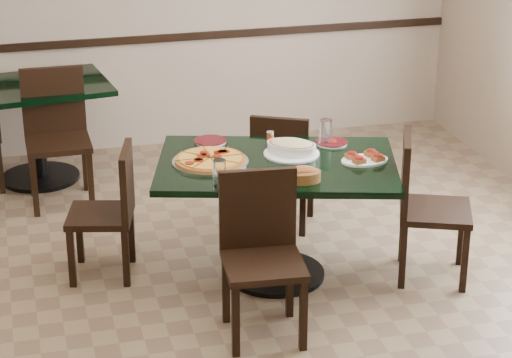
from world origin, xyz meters
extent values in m
plane|color=#776345|center=(0.00, 0.00, 0.00)|extent=(5.50, 5.50, 0.00)
plane|color=#9F8871|center=(0.00, -2.75, 1.40)|extent=(5.00, 0.00, 5.00)
cube|color=black|center=(0.00, 2.73, 0.90)|extent=(5.00, 0.03, 0.06)
cube|color=black|center=(0.34, 0.24, 0.73)|extent=(1.59, 1.24, 0.04)
cylinder|color=black|center=(0.34, 0.24, 0.35)|extent=(0.12, 0.12, 0.71)
cylinder|color=black|center=(0.34, 0.24, 0.01)|extent=(0.60, 0.60, 0.03)
cube|color=black|center=(-0.97, 2.21, 0.73)|extent=(1.18, 0.93, 0.04)
cylinder|color=black|center=(-0.97, 2.21, 0.35)|extent=(0.12, 0.12, 0.71)
cylinder|color=black|center=(-0.97, 2.21, 0.01)|extent=(0.59, 0.59, 0.03)
cube|color=black|center=(0.60, 0.96, 0.39)|extent=(0.52, 0.52, 0.04)
cube|color=black|center=(0.52, 0.81, 0.62)|extent=(0.36, 0.21, 0.41)
cube|color=black|center=(0.81, 1.04, 0.19)|extent=(0.05, 0.05, 0.37)
cube|color=black|center=(0.67, 0.75, 0.19)|extent=(0.05, 0.05, 0.37)
cube|color=black|center=(0.52, 1.18, 0.19)|extent=(0.05, 0.05, 0.37)
cube|color=black|center=(0.38, 0.89, 0.19)|extent=(0.05, 0.05, 0.37)
cube|color=black|center=(0.09, -0.42, 0.43)|extent=(0.46, 0.46, 0.04)
cube|color=black|center=(0.11, -0.23, 0.68)|extent=(0.43, 0.08, 0.45)
cube|color=black|center=(-0.11, -0.58, 0.21)|extent=(0.04, 0.04, 0.41)
cube|color=black|center=(-0.08, -0.22, 0.21)|extent=(0.04, 0.04, 0.41)
cube|color=black|center=(0.26, -0.61, 0.21)|extent=(0.04, 0.04, 0.41)
cube|color=black|center=(0.29, -0.25, 0.21)|extent=(0.04, 0.04, 0.41)
cube|color=black|center=(1.27, 0.00, 0.43)|extent=(0.55, 0.55, 0.04)
cube|color=black|center=(1.09, 0.07, 0.68)|extent=(0.20, 0.41, 0.45)
cube|color=black|center=(1.37, -0.23, 0.21)|extent=(0.05, 0.05, 0.41)
cube|color=black|center=(1.03, -0.10, 0.21)|extent=(0.05, 0.05, 0.41)
cube|color=black|center=(1.50, 0.10, 0.21)|extent=(0.05, 0.05, 0.41)
cube|color=black|center=(1.17, 0.24, 0.21)|extent=(0.05, 0.05, 0.41)
cube|color=black|center=(-0.68, 0.53, 0.39)|extent=(0.46, 0.46, 0.04)
cube|color=black|center=(-0.51, 0.49, 0.62)|extent=(0.13, 0.38, 0.41)
cube|color=black|center=(-0.80, 0.73, 0.19)|extent=(0.05, 0.05, 0.37)
cube|color=black|center=(-0.49, 0.65, 0.19)|extent=(0.05, 0.05, 0.37)
cube|color=black|center=(-0.88, 0.41, 0.19)|extent=(0.05, 0.05, 0.37)
cube|color=black|center=(-0.56, 0.34, 0.19)|extent=(0.05, 0.05, 0.37)
cube|color=black|center=(-0.84, 1.71, 0.46)|extent=(0.45, 0.45, 0.04)
cube|color=black|center=(-0.85, 1.91, 0.71)|extent=(0.45, 0.04, 0.48)
cube|color=black|center=(-1.03, 1.51, 0.22)|extent=(0.04, 0.04, 0.44)
cube|color=black|center=(-1.04, 1.90, 0.22)|extent=(0.04, 0.04, 0.44)
cube|color=black|center=(-0.65, 1.52, 0.22)|extent=(0.04, 0.04, 0.44)
cube|color=black|center=(-0.65, 1.90, 0.22)|extent=(0.04, 0.04, 0.44)
cube|color=black|center=(-1.26, 2.00, 0.20)|extent=(0.04, 0.04, 0.40)
cylinder|color=silver|center=(-0.04, 0.33, 0.76)|extent=(0.45, 0.45, 0.01)
cylinder|color=brown|center=(-0.04, 0.33, 0.77)|extent=(0.42, 0.42, 0.02)
cylinder|color=orange|center=(-0.04, 0.33, 0.78)|extent=(0.37, 0.37, 0.01)
cylinder|color=white|center=(0.46, 0.34, 0.76)|extent=(0.33, 0.33, 0.01)
ellipsoid|color=beige|center=(0.46, 0.34, 0.82)|extent=(0.32, 0.30, 0.04)
ellipsoid|color=#945329|center=(0.40, -0.08, 0.81)|extent=(0.19, 0.11, 0.08)
cylinder|color=white|center=(0.08, -0.04, 0.76)|extent=(0.20, 0.20, 0.01)
cylinder|color=#390308|center=(0.08, -0.04, 0.76)|extent=(0.21, 0.21, 0.00)
cylinder|color=white|center=(0.76, 0.46, 0.76)|extent=(0.19, 0.19, 0.01)
cylinder|color=#390308|center=(0.76, 0.46, 0.76)|extent=(0.20, 0.20, 0.00)
ellipsoid|color=#901107|center=(0.76, 0.46, 0.77)|extent=(0.06, 0.06, 0.03)
cylinder|color=white|center=(0.04, 0.67, 0.76)|extent=(0.20, 0.20, 0.01)
cylinder|color=#390308|center=(0.04, 0.67, 0.76)|extent=(0.20, 0.20, 0.00)
cube|color=white|center=(0.13, -0.08, 0.75)|extent=(0.16, 0.16, 0.00)
cube|color=silver|center=(0.15, -0.08, 0.76)|extent=(0.02, 0.14, 0.00)
cylinder|color=silver|center=(0.71, 0.45, 0.83)|extent=(0.07, 0.07, 0.16)
cylinder|color=silver|center=(-0.06, -0.03, 0.83)|extent=(0.07, 0.07, 0.15)
cylinder|color=red|center=(0.39, 0.55, 0.79)|extent=(0.04, 0.04, 0.07)
cylinder|color=silver|center=(0.39, 0.55, 0.82)|extent=(0.05, 0.05, 0.01)
camera|label=1|loc=(-1.14, -5.02, 2.88)|focal=70.00mm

